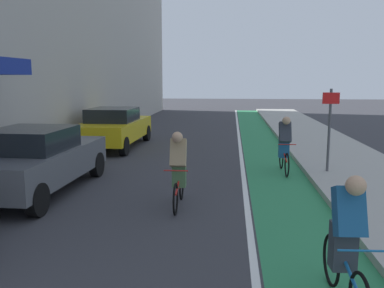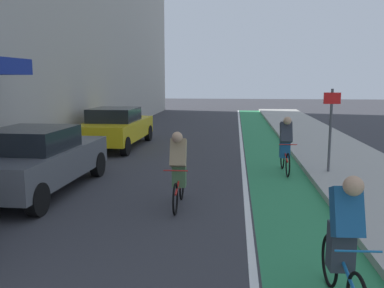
# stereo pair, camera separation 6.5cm
# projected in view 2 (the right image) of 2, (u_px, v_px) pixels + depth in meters

# --- Properties ---
(ground_plane) EXTENTS (81.21, 81.21, 0.00)m
(ground_plane) POSITION_uv_depth(u_px,v_px,m) (183.00, 154.00, 14.51)
(ground_plane) COLOR #38383D
(bike_lane_paint) EXTENTS (1.60, 36.91, 0.00)m
(bike_lane_paint) POSITION_uv_depth(u_px,v_px,m) (265.00, 146.00, 16.17)
(bike_lane_paint) COLOR #2D8451
(bike_lane_paint) RESTS_ON ground
(lane_divider_stripe) EXTENTS (0.12, 36.91, 0.00)m
(lane_divider_stripe) POSITION_uv_depth(u_px,v_px,m) (242.00, 146.00, 16.26)
(lane_divider_stripe) COLOR white
(lane_divider_stripe) RESTS_ON ground
(sidewalk_right) EXTENTS (3.04, 36.91, 0.14)m
(sidewalk_right) POSITION_uv_depth(u_px,v_px,m) (325.00, 146.00, 15.92)
(sidewalk_right) COLOR #A8A59E
(sidewalk_right) RESTS_ON ground
(parked_sedan_gray) EXTENTS (1.96, 4.45, 1.53)m
(parked_sedan_gray) POSITION_uv_depth(u_px,v_px,m) (37.00, 159.00, 9.54)
(parked_sedan_gray) COLOR #595B60
(parked_sedan_gray) RESTS_ON ground
(parked_sedan_yellow_cab) EXTENTS (1.98, 4.66, 1.53)m
(parked_sedan_yellow_cab) POSITION_uv_depth(u_px,v_px,m) (116.00, 127.00, 15.88)
(parked_sedan_yellow_cab) COLOR yellow
(parked_sedan_yellow_cab) RESTS_ON ground
(cyclist_lead) EXTENTS (0.48, 1.72, 1.61)m
(cyclist_lead) POSITION_uv_depth(u_px,v_px,m) (344.00, 241.00, 4.68)
(cyclist_lead) COLOR black
(cyclist_lead) RESTS_ON ground
(cyclist_mid) EXTENTS (0.48, 1.68, 1.60)m
(cyclist_mid) POSITION_uv_depth(u_px,v_px,m) (179.00, 167.00, 8.45)
(cyclist_mid) COLOR black
(cyclist_mid) RESTS_ON ground
(cyclist_trailing) EXTENTS (0.48, 1.71, 1.61)m
(cyclist_trailing) POSITION_uv_depth(u_px,v_px,m) (286.00, 144.00, 11.53)
(cyclist_trailing) COLOR black
(cyclist_trailing) RESTS_ON ground
(street_sign_post) EXTENTS (0.44, 0.07, 2.23)m
(street_sign_post) POSITION_uv_depth(u_px,v_px,m) (331.00, 122.00, 10.98)
(street_sign_post) COLOR #4C4C51
(street_sign_post) RESTS_ON sidewalk_right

